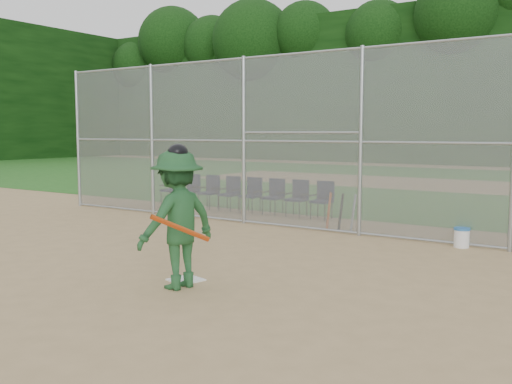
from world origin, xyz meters
The scene contains 17 objects.
ground centered at (0.00, 0.00, 0.00)m, with size 100.00×100.00×0.00m, color tan.
grass_strip centered at (0.00, 18.00, 0.01)m, with size 100.00×100.00×0.00m, color #235F1C.
dirt_patch_far centered at (0.00, 18.00, 0.01)m, with size 24.00×24.00×0.00m, color tan.
backstop_fence centered at (0.00, 5.00, 2.07)m, with size 16.09×0.09×4.00m.
treeline centered at (0.00, 20.00, 5.50)m, with size 81.00×60.00×11.00m.
home_plate centered at (0.33, 0.09, 0.01)m, with size 0.44×0.44×0.02m, color white.
batter_at_plate centered at (0.49, -0.26, 0.99)m, with size 1.13×1.44×2.05m.
water_cooler centered at (3.16, 4.90, 0.19)m, with size 0.30×0.30×0.38m.
spare_bats centered at (0.40, 5.36, 0.42)m, with size 0.66×0.30×0.84m.
chair_0 centered at (-5.83, 6.62, 0.48)m, with size 0.54×0.52×0.96m, color #0E1533, non-canonical shape.
chair_1 centered at (-5.10, 6.62, 0.48)m, with size 0.54×0.52×0.96m, color #0E1533, non-canonical shape.
chair_2 centered at (-4.37, 6.62, 0.48)m, with size 0.54×0.52×0.96m, color #0E1533, non-canonical shape.
chair_3 centered at (-3.64, 6.62, 0.48)m, with size 0.54×0.52×0.96m, color #0E1533, non-canonical shape.
chair_4 centered at (-2.92, 6.62, 0.48)m, with size 0.54×0.52×0.96m, color #0E1533, non-canonical shape.
chair_5 centered at (-2.19, 6.62, 0.48)m, with size 0.54×0.52×0.96m, color #0E1533, non-canonical shape.
chair_6 centered at (-1.46, 6.62, 0.48)m, with size 0.54×0.52×0.96m, color #0E1533, non-canonical shape.
chair_7 centered at (-0.73, 6.62, 0.48)m, with size 0.54×0.52×0.96m, color #0E1533, non-canonical shape.
Camera 1 is at (5.79, -6.29, 2.21)m, focal length 40.00 mm.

